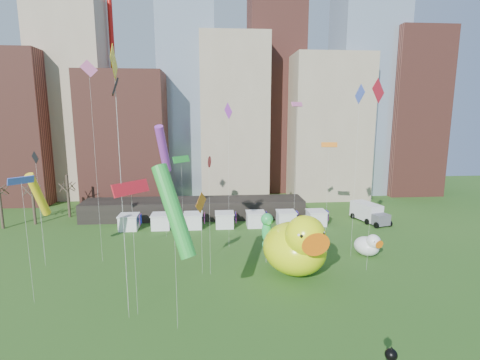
{
  "coord_description": "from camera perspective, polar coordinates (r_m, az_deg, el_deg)",
  "views": [
    {
      "loc": [
        -0.99,
        -19.66,
        17.7
      ],
      "look_at": [
        1.55,
        11.86,
        12.0
      ],
      "focal_mm": 27.0,
      "sensor_mm": 36.0,
      "label": 1
    }
  ],
  "objects": [
    {
      "name": "kite_3",
      "position": [
        53.9,
        -9.27,
        3.2
      ],
      "size": [
        2.42,
        2.62,
        11.76
      ],
      "color": "silver",
      "rests_on": "ground"
    },
    {
      "name": "kite_0",
      "position": [
        41.93,
        20.97,
        12.37
      ],
      "size": [
        2.13,
        1.61,
        21.56
      ],
      "color": "silver",
      "rests_on": "ground"
    },
    {
      "name": "small_duck",
      "position": [
        49.38,
        19.57,
        -9.68
      ],
      "size": [
        3.9,
        4.35,
        3.04
      ],
      "rotation": [
        0.0,
        0.0,
        0.37
      ],
      "color": "white",
      "rests_on": "ground"
    },
    {
      "name": "kite_16",
      "position": [
        31.9,
        -16.85,
        -1.29
      ],
      "size": [
        2.67,
        3.06,
        12.16
      ],
      "color": "silver",
      "rests_on": "ground"
    },
    {
      "name": "kite_7",
      "position": [
        46.72,
        -1.87,
        10.13
      ],
      "size": [
        0.94,
        1.93,
        19.3
      ],
      "color": "silver",
      "rests_on": "ground"
    },
    {
      "name": "kite_12",
      "position": [
        31.07,
        -19.24,
        16.2
      ],
      "size": [
        0.2,
        2.78,
        23.13
      ],
      "color": "silver",
      "rests_on": "ground"
    },
    {
      "name": "kite_2",
      "position": [
        32.33,
        -19.12,
        13.5
      ],
      "size": [
        1.57,
        4.08,
        20.56
      ],
      "color": "silver",
      "rests_on": "ground"
    },
    {
      "name": "skyline",
      "position": [
        80.87,
        -2.36,
        12.86
      ],
      "size": [
        101.0,
        23.0,
        68.0
      ],
      "color": "brown",
      "rests_on": "ground"
    },
    {
      "name": "kite_10",
      "position": [
        49.04,
        -29.59,
        2.46
      ],
      "size": [
        1.21,
        0.96,
        13.54
      ],
      "color": "silver",
      "rests_on": "ground"
    },
    {
      "name": "kite_4",
      "position": [
        47.66,
        -29.26,
        -2.05
      ],
      "size": [
        1.59,
        3.34,
        11.39
      ],
      "color": "silver",
      "rests_on": "ground"
    },
    {
      "name": "vendor_tents",
      "position": [
        58.12,
        -2.44,
        -6.38
      ],
      "size": [
        33.24,
        2.8,
        2.4
      ],
      "color": "white",
      "rests_on": "ground"
    },
    {
      "name": "kite_13",
      "position": [
        38.01,
        -31.31,
        -0.19
      ],
      "size": [
        1.75,
        1.85,
        12.25
      ],
      "color": "silver",
      "rests_on": "ground"
    },
    {
      "name": "bare_trees",
      "position": [
        68.29,
        -29.81,
        -2.72
      ],
      "size": [
        8.44,
        6.44,
        8.5
      ],
      "color": "#382B21",
      "rests_on": "ground"
    },
    {
      "name": "kite_1",
      "position": [
        46.21,
        8.98,
        11.29
      ],
      "size": [
        1.68,
        1.27,
        19.31
      ],
      "color": "silver",
      "rests_on": "ground"
    },
    {
      "name": "seahorse_green",
      "position": [
        43.55,
        4.24,
        -7.55
      ],
      "size": [
        1.55,
        1.91,
        6.24
      ],
      "rotation": [
        0.0,
        0.0,
        0.06
      ],
      "color": "silver",
      "rests_on": "ground"
    },
    {
      "name": "kite_6",
      "position": [
        39.77,
        -6.19,
        -3.73
      ],
      "size": [
        1.13,
        2.09,
        9.44
      ],
      "color": "silver",
      "rests_on": "ground"
    },
    {
      "name": "kite_11",
      "position": [
        29.12,
        -10.42,
        -4.85
      ],
      "size": [
        4.07,
        3.93,
        13.94
      ],
      "color": "silver",
      "rests_on": "ground"
    },
    {
      "name": "kite_9",
      "position": [
        45.18,
        -22.68,
        14.51
      ],
      "size": [
        1.74,
        0.8,
        23.77
      ],
      "color": "silver",
      "rests_on": "ground"
    },
    {
      "name": "kite_14",
      "position": [
        55.52,
        13.92,
        5.32
      ],
      "size": [
        2.39,
        0.63,
        13.72
      ],
      "color": "silver",
      "rests_on": "ground"
    },
    {
      "name": "seahorse_purple",
      "position": [
        42.35,
        7.12,
        -9.32
      ],
      "size": [
        1.46,
        1.68,
        5.08
      ],
      "rotation": [
        0.0,
        0.0,
        -0.26
      ],
      "color": "silver",
      "rests_on": "ground"
    },
    {
      "name": "kite_5",
      "position": [
        45.72,
        18.37,
        12.0
      ],
      "size": [
        0.28,
        2.31,
        21.3
      ],
      "color": "silver",
      "rests_on": "ground"
    },
    {
      "name": "kite_8",
      "position": [
        38.68,
        -4.96,
        2.74
      ],
      "size": [
        0.4,
        1.25,
        13.4
      ],
      "color": "silver",
      "rests_on": "ground"
    },
    {
      "name": "kite_15",
      "position": [
        52.31,
        -12.04,
        4.79
      ],
      "size": [
        1.97,
        4.25,
        16.44
      ],
      "color": "silver",
      "rests_on": "ground"
    },
    {
      "name": "big_duck",
      "position": [
        41.31,
        8.93,
        -10.2
      ],
      "size": [
        8.47,
        10.22,
        7.35
      ],
      "rotation": [
        0.0,
        0.0,
        0.2
      ],
      "color": "#E8FF0D",
      "rests_on": "ground"
    },
    {
      "name": "pavilion",
      "position": [
        63.8,
        -7.18,
        -4.48
      ],
      "size": [
        38.0,
        6.0,
        3.2
      ],
      "primitive_type": "cube",
      "color": "black",
      "rests_on": "ground"
    },
    {
      "name": "box_truck",
      "position": [
        64.63,
        19.66,
        -4.86
      ],
      "size": [
        4.47,
        7.56,
        3.03
      ],
      "rotation": [
        0.0,
        0.0,
        0.28
      ],
      "color": "silver",
      "rests_on": "ground"
    }
  ]
}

